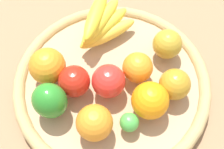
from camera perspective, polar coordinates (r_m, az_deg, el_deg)
The scene contains 13 objects.
ground_plane at distance 0.73m, azimuth 0.00°, elevation -2.39°, with size 2.40×2.40×0.00m, color #946E4C.
basket at distance 0.72m, azimuth 0.00°, elevation -1.62°, with size 0.46×0.46×0.04m.
orange_1 at distance 0.64m, azimuth 7.09°, elevation -4.81°, with size 0.08×0.08×0.08m, color orange.
orange_2 at distance 0.68m, azimuth 4.77°, elevation 1.29°, with size 0.07×0.07×0.07m, color orange.
bell_pepper at distance 0.64m, azimuth -11.48°, elevation -4.78°, with size 0.07×0.07×0.09m, color #2B8627.
banana_bunch at distance 0.74m, azimuth -1.81°, elevation 9.37°, with size 0.16×0.13×0.08m.
orange_3 at distance 0.68m, azimuth -11.90°, elevation 1.55°, with size 0.08×0.08×0.08m, color orange.
apple_2 at distance 0.72m, azimuth 10.22°, elevation 5.58°, with size 0.07×0.07×0.07m, color #B69128.
apple_0 at distance 0.67m, azimuth 11.56°, elevation -1.81°, with size 0.07×0.07×0.07m, color #B98421.
apple_3 at distance 0.65m, azimuth -0.65°, elevation -1.24°, with size 0.07×0.07×0.07m, color red.
orange_0 at distance 0.61m, azimuth -3.28°, elevation -8.92°, with size 0.07×0.07×0.07m, color orange.
lime_0 at distance 0.63m, azimuth 3.22°, elevation -8.84°, with size 0.04×0.04×0.04m, color green.
apple_1 at distance 0.66m, azimuth -7.03°, elevation -1.26°, with size 0.07×0.07×0.07m, color red.
Camera 1 is at (0.20, 0.28, 0.65)m, focal length 49.26 mm.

